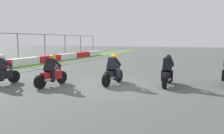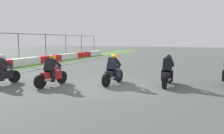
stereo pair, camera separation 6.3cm
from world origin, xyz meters
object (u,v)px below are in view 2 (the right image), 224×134
object	(u,v)px
rider_lane_c	(113,72)
rider_lane_d	(51,73)
rider_lane_b	(168,73)
rider_lane_e	(1,72)

from	to	relation	value
rider_lane_c	rider_lane_d	bearing A→B (deg)	125.81
rider_lane_b	rider_lane_c	size ratio (longest dim) A/B	1.00
rider_lane_c	rider_lane_e	xyz separation A→B (m)	(-2.32, 4.94, 0.00)
rider_lane_d	rider_lane_e	size ratio (longest dim) A/B	1.00
rider_lane_b	rider_lane_d	size ratio (longest dim) A/B	1.00
rider_lane_b	rider_lane_d	world-z (taller)	same
rider_lane_c	rider_lane_b	bearing A→B (deg)	-70.41
rider_lane_b	rider_lane_c	bearing A→B (deg)	105.68
rider_lane_d	rider_lane_e	xyz separation A→B (m)	(-0.78, 2.38, 0.00)
rider_lane_e	rider_lane_b	bearing A→B (deg)	-61.27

